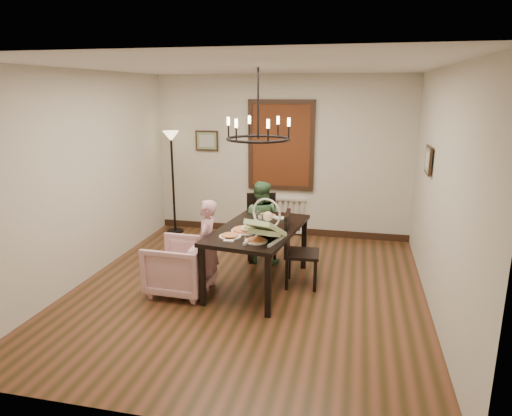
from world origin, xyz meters
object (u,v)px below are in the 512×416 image
at_px(chair_right, 302,249).
at_px(drinking_glass, 261,220).
at_px(seated_man, 260,229).
at_px(baby_bouncer, 266,226).
at_px(dining_table, 258,234).
at_px(armchair, 179,266).
at_px(floor_lamp, 173,184).
at_px(elderly_woman, 207,253).
at_px(chair_far, 262,228).

distance_m(chair_right, drinking_glass, 0.67).
xyz_separation_m(seated_man, baby_bouncer, (0.35, -1.33, 0.46)).
bearing_deg(dining_table, chair_right, 19.64).
distance_m(chair_right, baby_bouncer, 0.85).
relative_size(armchair, drinking_glass, 4.93).
bearing_deg(dining_table, floor_lamp, 143.45).
relative_size(dining_table, baby_bouncer, 3.41).
xyz_separation_m(dining_table, drinking_glass, (0.01, 0.11, 0.16)).
height_order(drinking_glass, floor_lamp, floor_lamp).
distance_m(chair_right, floor_lamp, 3.18).
bearing_deg(seated_man, baby_bouncer, 108.36).
height_order(chair_right, baby_bouncer, baby_bouncer).
relative_size(chair_right, elderly_woman, 1.02).
bearing_deg(floor_lamp, dining_table, -44.47).
relative_size(armchair, elderly_woman, 0.77).
relative_size(chair_right, floor_lamp, 0.56).
bearing_deg(drinking_glass, chair_right, 0.87).
xyz_separation_m(elderly_woman, baby_bouncer, (0.82, -0.23, 0.48)).
bearing_deg(floor_lamp, seated_man, -31.11).
relative_size(dining_table, chair_right, 1.80).
bearing_deg(chair_right, chair_far, 37.20).
distance_m(chair_far, drinking_glass, 0.93).
distance_m(dining_table, armchair, 1.09).
height_order(dining_table, floor_lamp, floor_lamp).
distance_m(chair_far, elderly_woman, 1.29).
bearing_deg(floor_lamp, chair_right, -35.65).
distance_m(armchair, baby_bouncer, 1.30).
height_order(armchair, baby_bouncer, baby_bouncer).
bearing_deg(dining_table, elderly_woman, -149.89).
relative_size(armchair, floor_lamp, 0.42).
xyz_separation_m(armchair, elderly_woman, (0.31, 0.17, 0.15)).
xyz_separation_m(dining_table, armchair, (-0.94, -0.43, -0.37)).
bearing_deg(armchair, dining_table, 116.79).
xyz_separation_m(chair_right, baby_bouncer, (-0.37, -0.60, 0.47)).
bearing_deg(seated_man, drinking_glass, 106.15).
xyz_separation_m(chair_right, seated_man, (-0.72, 0.73, 0.01)).
bearing_deg(chair_right, armchair, 106.19).
distance_m(chair_far, chair_right, 1.10).
distance_m(elderly_woman, floor_lamp, 2.64).
bearing_deg(drinking_glass, chair_far, 100.79).
height_order(chair_far, armchair, chair_far).
bearing_deg(elderly_woman, chair_far, 155.87).
relative_size(chair_far, seated_man, 0.98).
height_order(chair_far, drinking_glass, chair_far).
xyz_separation_m(baby_bouncer, floor_lamp, (-2.19, 2.44, -0.07)).
xyz_separation_m(dining_table, elderly_woman, (-0.62, -0.25, -0.22)).
distance_m(dining_table, chair_right, 0.62).
bearing_deg(floor_lamp, drinking_glass, -42.64).
relative_size(chair_right, seated_man, 0.98).
bearing_deg(floor_lamp, baby_bouncer, -48.04).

